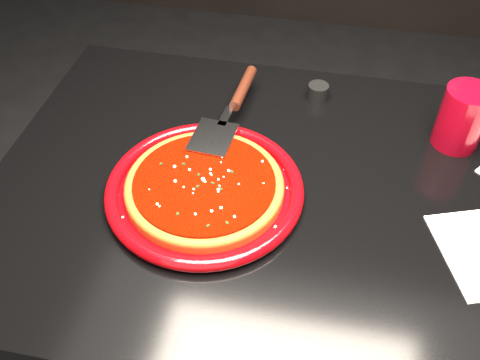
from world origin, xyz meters
name	(u,v)px	position (x,y,z in m)	size (l,w,h in m)	color
table	(292,301)	(0.00, 0.00, 0.38)	(1.20, 0.80, 0.75)	black
plate	(205,189)	(-0.18, -0.04, 0.76)	(0.36, 0.36, 0.03)	#7E0306
pizza_crust	(205,188)	(-0.18, -0.04, 0.77)	(0.29, 0.29, 0.01)	brown
pizza_crust_rim	(204,185)	(-0.18, -0.04, 0.77)	(0.29, 0.29, 0.02)	brown
pizza_sauce	(204,183)	(-0.18, -0.04, 0.78)	(0.26, 0.26, 0.01)	#6E0A00
parmesan_dusting	(204,180)	(-0.18, -0.04, 0.79)	(0.25, 0.25, 0.01)	#F4EBBE
basil_flecks	(204,181)	(-0.18, -0.04, 0.79)	(0.23, 0.23, 0.00)	black
pizza_server	(230,109)	(-0.18, 0.16, 0.80)	(0.10, 0.34, 0.03)	#B2B4B8
cup	(462,118)	(0.28, 0.20, 0.81)	(0.09, 0.09, 0.13)	maroon
ramekin	(318,92)	(-0.01, 0.29, 0.77)	(0.05, 0.05, 0.03)	black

